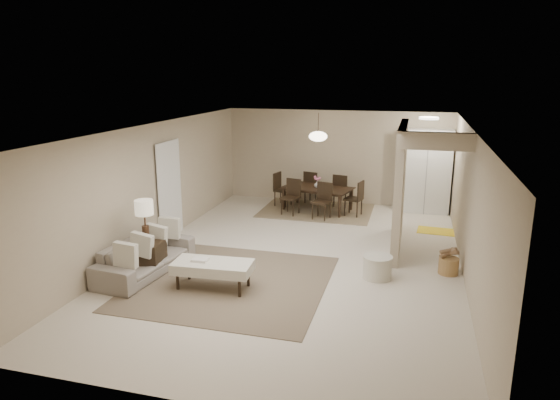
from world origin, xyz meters
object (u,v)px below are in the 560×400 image
(sofa, at_px, (145,257))
(round_pouf, at_px, (377,267))
(ottoman_bench, at_px, (213,267))
(pantry_cabinet, at_px, (426,171))
(dining_table, at_px, (317,199))
(wicker_basket, at_px, (449,266))
(side_table, at_px, (148,258))

(sofa, bearing_deg, round_pouf, -72.07)
(round_pouf, bearing_deg, ottoman_bench, -156.02)
(pantry_cabinet, height_order, sofa, pantry_cabinet)
(sofa, distance_m, round_pouf, 4.08)
(sofa, xyz_separation_m, round_pouf, (3.99, 0.85, -0.10))
(sofa, distance_m, dining_table, 5.32)
(pantry_cabinet, relative_size, round_pouf, 4.12)
(ottoman_bench, bearing_deg, round_pouf, 20.23)
(pantry_cabinet, height_order, dining_table, pantry_cabinet)
(ottoman_bench, distance_m, wicker_basket, 4.15)
(round_pouf, xyz_separation_m, dining_table, (-1.86, 4.03, 0.11))
(pantry_cabinet, relative_size, sofa, 1.02)
(side_table, relative_size, dining_table, 0.34)
(side_table, bearing_deg, sofa, 161.94)
(side_table, relative_size, round_pouf, 1.15)
(side_table, relative_size, wicker_basket, 1.69)
(wicker_basket, height_order, dining_table, dining_table)
(round_pouf, xyz_separation_m, wicker_basket, (1.21, 0.52, -0.05))
(sofa, height_order, ottoman_bench, sofa)
(sofa, xyz_separation_m, dining_table, (2.13, 4.88, 0.00))
(sofa, height_order, side_table, sofa)
(sofa, xyz_separation_m, wicker_basket, (5.20, 1.37, -0.15))
(wicker_basket, bearing_deg, round_pouf, -156.51)
(wicker_basket, bearing_deg, side_table, -164.91)
(side_table, distance_m, wicker_basket, 5.34)
(sofa, relative_size, wicker_basket, 5.93)
(pantry_cabinet, xyz_separation_m, round_pouf, (-0.81, -4.67, -0.85))
(ottoman_bench, bearing_deg, wicker_basket, 20.07)
(side_table, distance_m, round_pouf, 4.04)
(ottoman_bench, bearing_deg, sofa, 164.26)
(side_table, height_order, dining_table, dining_table)
(side_table, distance_m, dining_table, 5.32)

